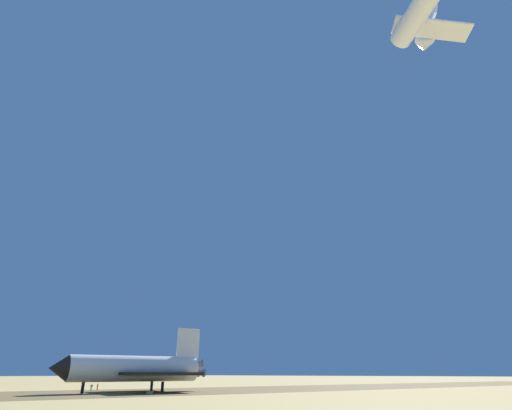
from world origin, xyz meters
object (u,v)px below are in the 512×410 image
Objects in this scene: ground_crew_mid_fuselage at (91,387)px; ground_support_crate at (150,393)px; space_shuttle at (133,369)px; ground_crew_near_nose at (98,387)px.

ground_crew_mid_fuselage is 30.50m from ground_support_crate.
space_shuttle is 16.94m from ground_crew_mid_fuselage.
ground_support_crate is at bearing -42.12° from ground_crew_near_nose.
ground_crew_near_nose is (-2.13, -17.43, -4.41)m from space_shuttle.
space_shuttle is 30.68× the size of ground_support_crate.
space_shuttle is 18.11m from ground_crew_near_nose.
space_shuttle is at bearing -35.09° from ground_crew_near_nose.
space_shuttle reaches higher than ground_crew_mid_fuselage.
ground_crew_mid_fuselage is at bearing -95.02° from ground_crew_near_nose.
ground_crew_near_nose is 1.39× the size of ground_support_crate.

